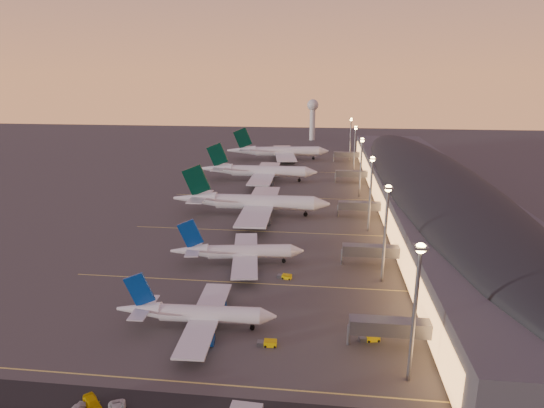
% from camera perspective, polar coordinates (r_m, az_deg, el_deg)
% --- Properties ---
extents(ground, '(700.00, 700.00, 0.00)m').
position_cam_1_polar(ground, '(124.01, -3.34, -8.83)').
color(ground, '#3D3A38').
extents(airliner_narrow_south, '(34.38, 30.67, 12.30)m').
position_cam_1_polar(airliner_narrow_south, '(100.16, -9.47, -13.44)').
color(airliner_narrow_south, silver).
rests_on(airliner_narrow_south, ground).
extents(airliner_narrow_north, '(37.74, 34.04, 13.49)m').
position_cam_1_polar(airliner_narrow_north, '(129.68, -4.31, -6.02)').
color(airliner_narrow_north, silver).
rests_on(airliner_narrow_north, ground).
extents(airliner_wide_near, '(60.08, 54.52, 19.28)m').
position_cam_1_polar(airliner_wide_near, '(173.14, -2.64, 0.23)').
color(airliner_wide_near, silver).
rests_on(airliner_wide_near, ground).
extents(airliner_wide_mid, '(59.37, 53.84, 19.06)m').
position_cam_1_polar(airliner_wide_mid, '(228.74, -1.72, 4.14)').
color(airliner_wide_mid, silver).
rests_on(airliner_wide_mid, ground).
extents(airliner_wide_far, '(63.66, 58.57, 20.39)m').
position_cam_1_polar(airliner_wide_far, '(285.23, 0.81, 6.60)').
color(airliner_wide_far, silver).
rests_on(airliner_wide_far, ground).
extents(terminal_building, '(56.35, 255.00, 17.46)m').
position_cam_1_polar(terminal_building, '(192.86, 18.95, 2.19)').
color(terminal_building, '#46464A').
rests_on(terminal_building, ground).
extents(light_masts, '(2.20, 217.20, 25.90)m').
position_cam_1_polar(light_masts, '(179.82, 11.61, 4.64)').
color(light_masts, slate).
rests_on(light_masts, ground).
extents(radar_tower, '(9.00, 9.00, 32.50)m').
position_cam_1_polar(radar_tower, '(372.10, 5.12, 11.33)').
color(radar_tower, silver).
rests_on(radar_tower, ground).
extents(lane_markings, '(90.00, 180.36, 0.00)m').
position_cam_1_polar(lane_markings, '(160.73, -0.91, -2.86)').
color(lane_markings, '#D8C659').
rests_on(lane_markings, ground).
extents(baggage_tug_a, '(3.92, 1.82, 1.15)m').
position_cam_1_polar(baggage_tug_a, '(94.43, -0.52, -17.06)').
color(baggage_tug_a, '#DBB903').
rests_on(baggage_tug_a, ground).
extents(baggage_tug_b, '(4.38, 2.50, 1.23)m').
position_cam_1_polar(baggage_tug_b, '(98.01, 12.21, -16.09)').
color(baggage_tug_b, '#DBB903').
rests_on(baggage_tug_b, ground).
extents(baggage_tug_c, '(3.96, 2.22, 1.11)m').
position_cam_1_polar(baggage_tug_c, '(121.50, 1.65, -9.09)').
color(baggage_tug_c, '#DBB903').
rests_on(baggage_tug_c, ground).
extents(service_van_b, '(5.07, 5.17, 1.76)m').
position_cam_1_polar(service_van_b, '(85.19, -21.62, -22.23)').
color(service_van_b, '#DBB903').
rests_on(service_van_b, ground).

